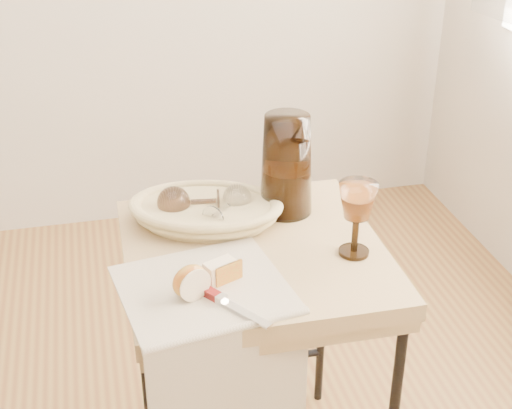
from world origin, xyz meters
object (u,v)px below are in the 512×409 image
object	(u,v)px
goblet_lying_b	(227,206)
apple_half	(189,281)
tea_towel	(204,288)
goblet_lying_a	(193,202)
pitcher	(286,164)
table_knife	(225,301)
side_table	(254,373)
wine_goblet	(356,219)
bread_basket	(206,212)

from	to	relation	value
goblet_lying_b	apple_half	distance (m)	0.31
tea_towel	goblet_lying_a	distance (m)	0.29
pitcher	goblet_lying_b	bearing A→B (deg)	-144.15
apple_half	table_knife	size ratio (longest dim) A/B	0.36
side_table	table_knife	distance (m)	0.45
side_table	wine_goblet	xyz separation A→B (m)	(0.21, -0.08, 0.46)
pitcher	bread_basket	bearing A→B (deg)	-152.53
bread_basket	table_knife	world-z (taller)	bread_basket
bread_basket	wine_goblet	xyz separation A→B (m)	(0.30, -0.21, 0.06)
tea_towel	apple_half	xyz separation A→B (m)	(-0.03, -0.02, 0.04)
goblet_lying_b	bread_basket	bearing A→B (deg)	111.93
goblet_lying_b	apple_half	world-z (taller)	goblet_lying_b
side_table	bread_basket	xyz separation A→B (m)	(-0.09, 0.14, 0.40)
side_table	wine_goblet	distance (m)	0.51
goblet_lying_b	pitcher	bearing A→B (deg)	-33.28
tea_towel	goblet_lying_a	bearing A→B (deg)	76.17
bread_basket	pitcher	distance (m)	0.22
goblet_lying_a	table_knife	bearing A→B (deg)	98.76
bread_basket	pitcher	world-z (taller)	pitcher
side_table	goblet_lying_b	bearing A→B (deg)	107.73
goblet_lying_b	pitcher	world-z (taller)	pitcher
bread_basket	pitcher	xyz separation A→B (m)	(0.20, 0.02, 0.10)
pitcher	apple_half	xyz separation A→B (m)	(-0.29, -0.31, -0.08)
bread_basket	goblet_lying_a	world-z (taller)	goblet_lying_a
side_table	goblet_lying_b	size ratio (longest dim) A/B	6.30
goblet_lying_b	tea_towel	bearing A→B (deg)	-157.96
goblet_lying_a	side_table	bearing A→B (deg)	134.94
apple_half	bread_basket	bearing A→B (deg)	50.05
goblet_lying_b	wine_goblet	bearing A→B (deg)	-84.27
apple_half	goblet_lying_a	bearing A→B (deg)	55.78
tea_towel	goblet_lying_b	world-z (taller)	goblet_lying_b
bread_basket	wine_goblet	size ratio (longest dim) A/B	1.85
side_table	pitcher	world-z (taller)	pitcher
wine_goblet	bread_basket	bearing A→B (deg)	144.26
pitcher	table_knife	distance (m)	0.44
tea_towel	wine_goblet	bearing A→B (deg)	1.23
tea_towel	goblet_lying_a	size ratio (longest dim) A/B	2.58
goblet_lying_a	pitcher	world-z (taller)	pitcher
goblet_lying_a	table_knife	world-z (taller)	goblet_lying_a
goblet_lying_a	goblet_lying_b	distance (m)	0.08
goblet_lying_a	goblet_lying_b	size ratio (longest dim) A/B	1.11
goblet_lying_a	apple_half	distance (m)	0.31
tea_towel	table_knife	size ratio (longest dim) A/B	1.56
goblet_lying_b	apple_half	bearing A→B (deg)	-161.87
pitcher	apple_half	distance (m)	0.43
bread_basket	goblet_lying_b	size ratio (longest dim) A/B	2.76
tea_towel	bread_basket	world-z (taller)	bread_basket
side_table	tea_towel	world-z (taller)	tea_towel
bread_basket	apple_half	xyz separation A→B (m)	(-0.08, -0.30, 0.01)
bread_basket	table_knife	bearing A→B (deg)	-77.41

